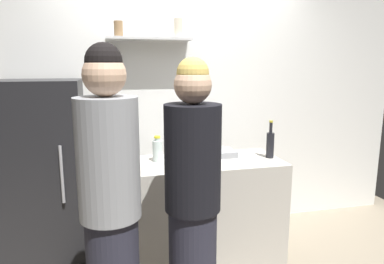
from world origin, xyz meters
The scene contains 10 objects.
back_wall_assembly centered at (0.00, 1.25, 1.30)m, with size 4.80×0.32×2.60m.
refrigerator centered at (-1.26, 0.85, 0.78)m, with size 0.67×0.62×1.56m.
counter centered at (-0.05, 0.55, 0.44)m, with size 1.51×0.60×0.89m, color #B7B2A8.
baking_pan centered at (0.19, 0.68, 0.91)m, with size 0.34×0.24×0.05m, color gray.
utensil_holder centered at (0.01, 0.38, 0.95)m, with size 0.11×0.11×0.21m.
wine_bottle_pale_glass centered at (-0.68, 0.78, 0.99)m, with size 0.07×0.07×0.29m.
wine_bottle_dark_glass centered at (0.63, 0.51, 1.01)m, with size 0.07×0.07×0.33m.
water_bottle_plastic centered at (-0.33, 0.63, 0.98)m, with size 0.08×0.08×0.21m.
person_blonde centered at (-0.23, -0.21, 0.86)m, with size 0.34×0.34×1.72m.
person_grey_hoodie centered at (-0.72, -0.27, 0.90)m, with size 0.34×0.34×1.79m.
Camera 1 is at (-0.71, -2.14, 1.67)m, focal length 32.34 mm.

